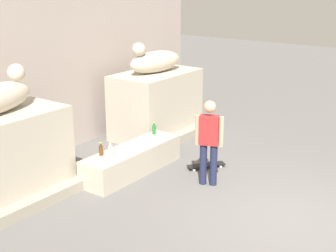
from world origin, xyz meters
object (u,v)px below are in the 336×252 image
(bottle_clear, at_px, (111,151))
(skateboard, at_px, (206,165))
(statue_reclining_right, at_px, (155,61))
(bottle_brown, at_px, (101,150))
(skater, at_px, (209,139))
(bottle_green, at_px, (154,129))

(bottle_clear, bearing_deg, skateboard, -32.69)
(statue_reclining_right, bearing_deg, bottle_brown, 25.29)
(statue_reclining_right, relative_size, skater, 1.00)
(skater, relative_size, bottle_clear, 5.60)
(skateboard, xyz_separation_m, bottle_brown, (-1.77, 1.30, 0.58))
(statue_reclining_right, relative_size, bottle_green, 6.14)
(bottle_green, bearing_deg, skateboard, -83.96)
(skater, xyz_separation_m, bottle_clear, (-1.04, 1.56, -0.26))
(bottle_clear, bearing_deg, bottle_brown, 105.28)
(skater, relative_size, bottle_green, 6.18)
(skater, distance_m, skateboard, 1.19)
(skater, xyz_separation_m, bottle_green, (0.54, 1.73, -0.27))
(bottle_green, height_order, bottle_clear, bottle_clear)
(statue_reclining_right, xyz_separation_m, bottle_green, (-1.27, -0.95, -1.23))
(skater, height_order, bottle_clear, skater)
(bottle_green, relative_size, bottle_clear, 0.91)
(statue_reclining_right, relative_size, bottle_clear, 5.57)
(statue_reclining_right, relative_size, skateboard, 2.18)
(skateboard, height_order, bottle_brown, bottle_brown)
(statue_reclining_right, distance_m, bottle_green, 2.01)
(bottle_clear, bearing_deg, statue_reclining_right, 21.28)
(statue_reclining_right, relative_size, bottle_brown, 6.32)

